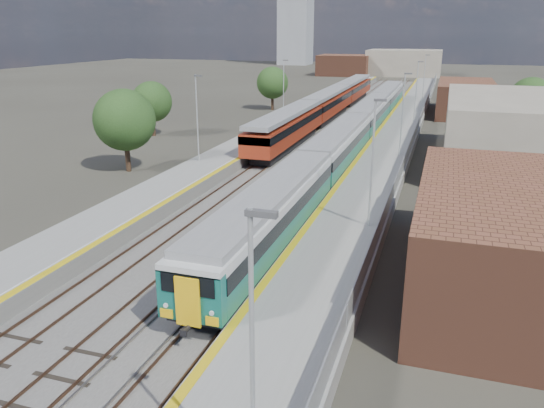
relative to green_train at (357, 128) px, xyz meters
The scene contains 12 objects.
ground 3.13m from the green_train, 132.81° to the left, with size 320.00×320.00×0.00m, color #47443A.
ballast_bed 5.98m from the green_train, 132.31° to the left, with size 10.50×155.00×0.06m, color #565451.
tracks 6.93m from the green_train, 118.54° to the left, with size 8.96×160.00×0.17m.
platform_right 5.83m from the green_train, 47.39° to the left, with size 4.70×155.00×8.52m.
platform_left 11.45m from the green_train, 158.72° to the left, with size 4.30×155.00×8.52m.
buildings 92.72m from the green_train, 102.27° to the left, with size 72.00×185.50×40.00m.
green_train is the anchor object (origin of this frame).
red_train 19.47m from the green_train, 111.07° to the left, with size 3.07×62.13×3.87m.
tree_a 24.21m from the green_train, 137.74° to the right, with size 5.40×5.40×7.32m.
tree_b 24.40m from the green_train, behind, with size 4.76×4.76×6.45m.
tree_c 30.45m from the green_train, 125.23° to the left, with size 4.98×4.98×6.74m.
tree_d 24.09m from the green_train, 39.63° to the left, with size 5.01×5.01×6.79m.
Camera 1 is at (10.29, -7.86, 12.05)m, focal length 35.00 mm.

